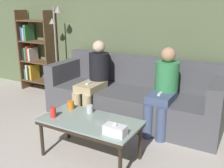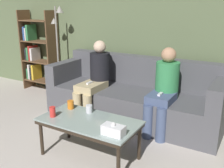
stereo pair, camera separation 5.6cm
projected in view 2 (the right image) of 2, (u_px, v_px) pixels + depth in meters
wall_back at (150, 29)px, 4.12m from camera, size 12.00×0.06×2.60m
couch at (134, 97)px, 3.96m from camera, size 2.60×0.91×0.90m
coffee_table at (89, 124)px, 2.87m from camera, size 1.10×0.58×0.45m
cup_near_left at (71, 105)px, 3.16m from camera, size 0.08×0.08×0.10m
cup_near_right at (53, 112)px, 2.93m from camera, size 0.07×0.07×0.12m
cup_far_center at (89, 109)px, 3.05m from camera, size 0.08×0.08×0.09m
tissue_box at (113, 130)px, 2.52m from camera, size 0.22×0.12×0.13m
bookshelf at (37, 53)px, 5.20m from camera, size 0.74×0.32×1.57m
standing_lamp at (58, 43)px, 4.67m from camera, size 0.31×0.26×1.65m
seated_person_left_end at (95, 78)px, 3.95m from camera, size 0.31×0.70×1.16m
seated_person_mid_left at (164, 88)px, 3.45m from camera, size 0.31×0.62×1.14m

